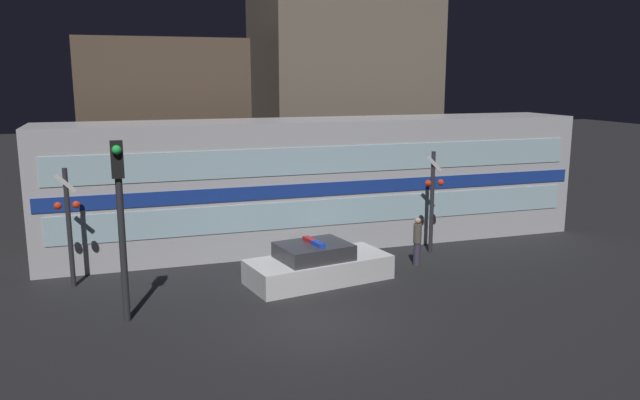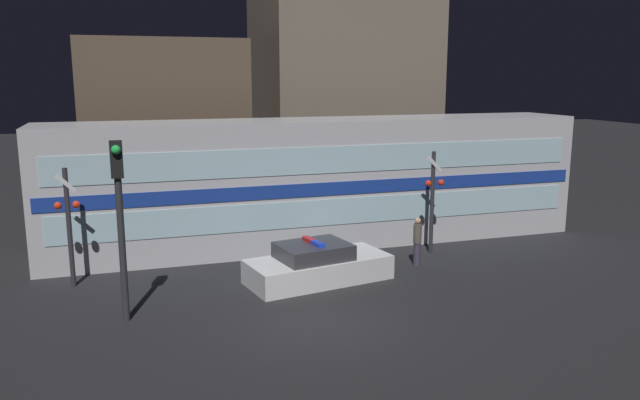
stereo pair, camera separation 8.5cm
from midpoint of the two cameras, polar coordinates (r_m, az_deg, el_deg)
name	(u,v)px [view 2 (the right image)]	position (r m, az deg, el deg)	size (l,w,h in m)	color
ground_plane	(314,323)	(16.00, -0.37, -11.22)	(120.00, 120.00, 0.00)	black
train	(321,182)	(22.88, 0.22, 1.65)	(19.63, 2.87, 4.59)	silver
police_car	(317,265)	(18.96, -0.11, -6.00)	(4.57, 2.59, 1.31)	silver
pedestrian	(417,241)	(20.66, 9.00, -3.72)	(0.27, 0.27, 1.60)	#3F384C
crossing_signal_near	(433,197)	(21.98, 10.38, 0.24)	(0.71, 0.32, 3.58)	#2D2D33
crossing_signal_far	(69,222)	(19.48, -21.88, -1.87)	(0.71, 0.32, 3.54)	#2D2D33
traffic_light_corner	(120,209)	(16.07, -17.70, -0.79)	(0.30, 0.46, 4.59)	#2D2D33
building_left	(165,132)	(27.21, -13.90, 6.05)	(6.68, 4.02, 7.59)	brown
building_center	(341,99)	(31.70, 2.00, 9.23)	(8.02, 6.77, 9.98)	#726656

